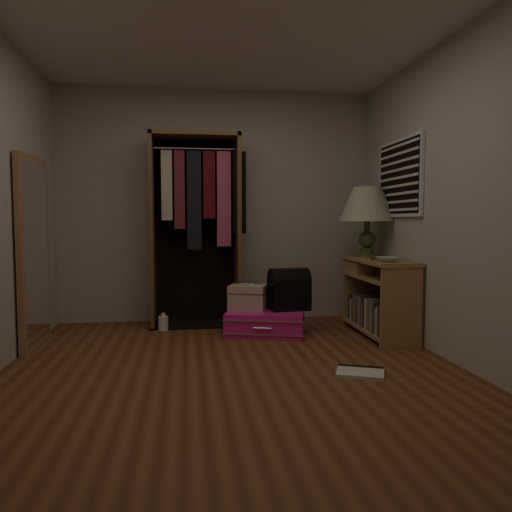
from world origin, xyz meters
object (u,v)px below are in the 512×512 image
Objects in this scene: pink_suitcase at (265,322)px; train_case at (248,297)px; open_wardrobe at (199,213)px; floor_mirror at (34,252)px; white_jug at (163,323)px; console_bookshelf at (377,295)px; table_lamp at (367,206)px; black_bag at (289,288)px.

train_case reaches higher than pink_suitcase.
open_wardrobe reaches higher than floor_mirror.
pink_suitcase reaches higher than white_jug.
floor_mirror is 2.04m from train_case.
pink_suitcase is at bearing 173.52° from console_bookshelf.
floor_mirror is at bearing -173.55° from table_lamp.
table_lamp is 4.10× the size of white_jug.
table_lamp is at bearing 89.06° from console_bookshelf.
console_bookshelf reaches higher than white_jug.
train_case is 1.58m from table_lamp.
white_jug is (-2.13, 0.46, -0.31)m from console_bookshelf.
console_bookshelf is at bearing -90.94° from table_lamp.
white_jug is at bearing -176.23° from train_case.
floor_mirror is (-1.49, -0.77, -0.36)m from open_wardrobe.
train_case is 0.93m from white_jug.
open_wardrobe is 1.80m from table_lamp.
open_wardrobe is 2.30× the size of pink_suitcase.
open_wardrobe is at bearing 151.82° from pink_suitcase.
pink_suitcase is 4.99× the size of white_jug.
table_lamp is (0.87, 0.16, 0.83)m from black_bag.
white_jug is at bearing -144.92° from open_wardrobe.
floor_mirror reaches higher than table_lamp.
open_wardrobe is 1.21× the size of floor_mirror.
open_wardrobe is at bearing 35.08° from white_jug.
console_bookshelf is 1.30m from train_case.
train_case is at bearing -15.91° from white_jug.
console_bookshelf is 2.06m from open_wardrobe.
table_lamp is at bearing 24.42° from train_case.
console_bookshelf is at bearing -12.13° from white_jug.
open_wardrobe is 4.83× the size of black_bag.
table_lamp is at bearing -13.00° from open_wardrobe.
black_bag reaches higher than white_jug.
table_lamp reaches higher than console_bookshelf.
white_jug is at bearing 24.37° from floor_mirror.
floor_mirror is at bearing 176.60° from black_bag.
console_bookshelf is 0.88m from black_bag.
open_wardrobe is 1.10m from train_case.
pink_suitcase is 1.22× the size of table_lamp.
white_jug is at bearing 167.87° from console_bookshelf.
open_wardrobe is 1.23m from white_jug.
table_lamp is 2.46m from white_jug.
floor_mirror reaches higher than black_bag.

